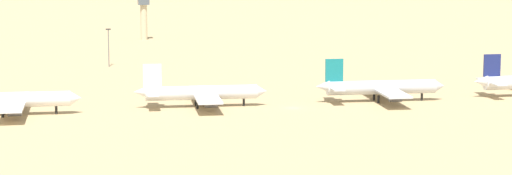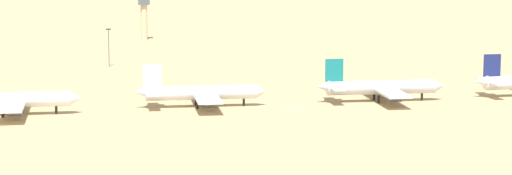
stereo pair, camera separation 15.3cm
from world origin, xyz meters
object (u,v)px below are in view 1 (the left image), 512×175
(parked_jet_white_3, at_px, (200,93))
(control_tower, at_px, (144,13))
(parked_jet_orange_2, at_px, (7,100))
(parked_jet_teal_4, at_px, (380,87))
(light_pole_mid, at_px, (109,44))

(parked_jet_white_3, xyz_separation_m, control_tower, (4.46, 194.20, 8.85))
(parked_jet_white_3, bearing_deg, parked_jet_orange_2, -173.64)
(parked_jet_teal_4, height_order, control_tower, control_tower)
(parked_jet_orange_2, bearing_deg, light_pole_mid, 73.96)
(parked_jet_orange_2, distance_m, control_tower, 204.50)
(parked_jet_orange_2, relative_size, light_pole_mid, 2.72)
(parked_jet_orange_2, xyz_separation_m, light_pole_mid, (33.35, 97.78, 4.10))
(parked_jet_white_3, relative_size, parked_jet_teal_4, 0.97)
(parked_jet_white_3, distance_m, light_pole_mid, 97.61)
(parked_jet_teal_4, xyz_separation_m, light_pole_mid, (-71.13, 97.65, 4.12))
(parked_jet_white_3, distance_m, parked_jet_teal_4, 52.32)
(parked_jet_teal_4, bearing_deg, parked_jet_orange_2, -175.78)
(parked_jet_orange_2, distance_m, parked_jet_white_3, 52.24)
(parked_jet_white_3, xyz_separation_m, parked_jet_teal_4, (52.29, -1.97, 0.11))
(parked_jet_teal_4, relative_size, control_tower, 1.80)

